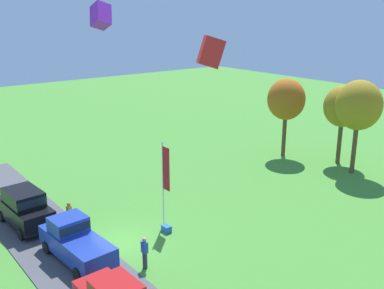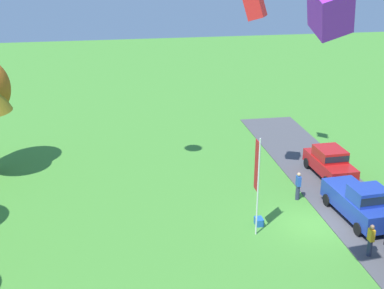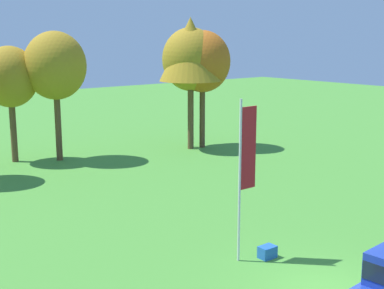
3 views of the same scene
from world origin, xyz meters
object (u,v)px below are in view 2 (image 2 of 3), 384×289
Objects in this scene: cooler_box at (259,221)px; kite_box_over_trees at (255,7)px; flag_banner at (257,173)px; kite_box_near_flag at (331,9)px; car_pickup_far_end at (361,202)px; person_beside_suv at (298,186)px; person_watching_sky at (370,240)px; car_sedan_by_flagpole at (330,161)px.

kite_box_over_trees is at bearing -8.32° from cooler_box.
kite_box_over_trees reaches higher than cooler_box.
flag_banner is 11.83m from kite_box_near_flag.
flag_banner is 9.41× the size of cooler_box.
car_pickup_far_end is 3.80m from person_beside_suv.
person_watching_sky is 0.32× the size of flag_banner.
car_sedan_by_flagpole is 3.62× the size of kite_box_over_trees.
person_watching_sky is 1.39× the size of kite_box_over_trees.
kite_box_over_trees is (5.06, 4.79, 9.68)m from car_pickup_far_end.
car_pickup_far_end is 5.56m from cooler_box.
person_watching_sky is 5.81m from cooler_box.
flag_banner is (3.19, 4.73, 2.46)m from person_watching_sky.
flag_banner reaches higher than car_sedan_by_flagpole.
person_beside_suv is at bearing -47.80° from flag_banner.
cooler_box is at bearing 48.08° from person_watching_sky.
car_sedan_by_flagpole is at bearing -27.14° from kite_box_near_flag.
person_beside_suv is 4.03m from cooler_box.
kite_box_near_flag is at bearing 160.38° from person_beside_suv.
kite_box_near_flag is (-7.83, 0.41, 8.86)m from flag_banner.
kite_box_over_trees is at bearing -6.61° from kite_box_near_flag.
kite_box_over_trees reaches higher than person_watching_sky.
kite_box_over_trees reaches higher than flag_banner.
car_pickup_far_end is 0.97× the size of flag_banner.
kite_box_near_flag reaches higher than cooler_box.
car_sedan_by_flagpole is 2.61× the size of person_watching_sky.
kite_box_near_flag is at bearing 141.96° from car_pickup_far_end.
person_beside_suv is at bearing -19.62° from kite_box_near_flag.
car_pickup_far_end is at bearing -18.87° from person_watching_sky.
person_watching_sky is at bearing 168.12° from car_sedan_by_flagpole.
car_pickup_far_end is 3.48× the size of kite_box_near_flag.
flag_banner reaches higher than person_beside_suv.
kite_box_over_trees is at bearing 48.64° from person_beside_suv.
person_beside_suv is 10.42m from kite_box_over_trees.
person_watching_sky is at bearing -156.90° from kite_box_over_trees.
person_watching_sky is 6.21m from flag_banner.
car_pickup_far_end is 1.15× the size of car_sedan_by_flagpole.
person_beside_suv and person_watching_sky have the same top height.
person_watching_sky reaches higher than cooler_box.
kite_box_over_trees is (-0.65, 5.54, 9.75)m from car_sedan_by_flagpole.
kite_box_over_trees reaches higher than car_sedan_by_flagpole.
car_sedan_by_flagpole is 3.03× the size of kite_box_near_flag.
cooler_box is 11.57m from kite_box_over_trees.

